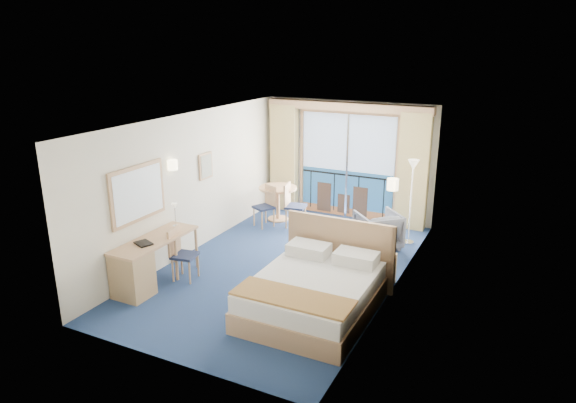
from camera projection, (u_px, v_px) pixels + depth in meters
The scene contains 22 objects.
floor at pixel (285, 267), 9.40m from camera, with size 6.50×6.50×0.00m, color navy.
room_walls at pixel (285, 173), 8.87m from camera, with size 4.04×6.54×2.72m.
balcony_door at pixel (347, 169), 11.82m from camera, with size 2.36×0.03×2.52m.
curtain_left at pixel (284, 158), 12.30m from camera, with size 0.65×0.22×2.55m, color tan.
curtain_right at pixel (413, 172), 11.00m from camera, with size 0.65×0.22×2.55m, color tan.
pelmet at pixel (347, 107), 11.29m from camera, with size 3.80×0.25×0.18m, color tan.
mirror at pixel (138, 194), 8.49m from camera, with size 0.05×1.25×0.95m.
wall_print at pixel (206, 166), 10.14m from camera, with size 0.04×0.42×0.52m.
sconce_left at pixel (173, 165), 9.15m from camera, with size 0.18×0.18×0.18m, color beige.
sconce_right at pixel (393, 184), 7.90m from camera, with size 0.18×0.18×0.18m, color beige.
bed at pixel (315, 291), 7.79m from camera, with size 1.88×2.23×1.18m.
nightstand at pixel (382, 270), 8.68m from camera, with size 0.41×0.39×0.53m, color tan.
phone at pixel (382, 253), 8.56m from camera, with size 0.20×0.15×0.09m, color beige.
armchair at pixel (378, 230), 10.21m from camera, with size 0.78×0.81×0.73m, color #3F464D.
floor_lamp at pixel (412, 181), 10.13m from camera, with size 0.24×0.24×1.74m.
desk at pixel (138, 268), 8.32m from camera, with size 0.58×1.69×0.79m.
desk_chair at pixel (180, 251), 8.81m from camera, with size 0.46×0.45×0.92m.
folder at pixel (144, 243), 8.37m from camera, with size 0.29×0.22×0.03m, color black.
desk_lamp at pixel (175, 210), 9.03m from camera, with size 0.11×0.11×0.43m.
round_table at pixel (278, 195), 11.73m from camera, with size 0.87×0.87×0.78m.
table_chair_a at pixel (292, 203), 11.31m from camera, with size 0.50×0.49×0.98m.
table_chair_b at pixel (267, 203), 11.38m from camera, with size 0.53×0.54×0.92m.
Camera 1 is at (3.85, -7.70, 3.96)m, focal length 32.00 mm.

